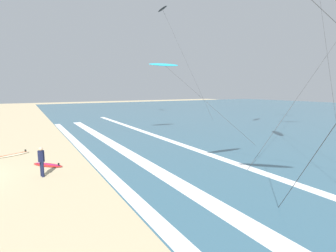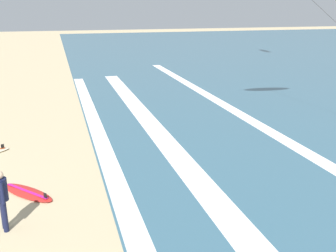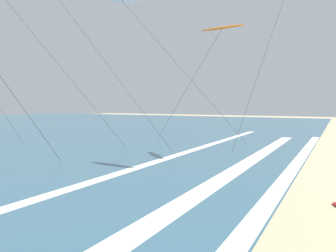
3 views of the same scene
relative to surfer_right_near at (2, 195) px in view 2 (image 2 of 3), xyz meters
name	(u,v)px [view 2 (image 2 of 3)]	position (x,y,z in m)	size (l,w,h in m)	color
wave_foam_shoreline	(132,224)	(0.62, 3.11, -0.94)	(43.86, 0.65, 0.01)	white
wave_foam_mid_break	(207,192)	(-0.59, 5.67, -0.94)	(42.49, 0.95, 0.01)	white
surfer_right_near	(2,195)	(0.00, 0.00, 0.00)	(0.51, 0.32, 1.60)	#141938
surfboard_near_water	(27,192)	(-1.96, 0.42, -0.91)	(1.98, 1.83, 0.25)	red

